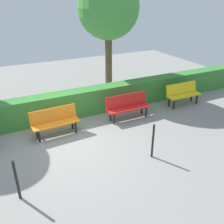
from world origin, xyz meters
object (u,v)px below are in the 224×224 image
bench_yellow (183,93)px  tree_near (108,9)px  bench_orange (55,121)px  bench_red (128,105)px

bench_yellow → tree_near: (1.96, -2.73, 3.02)m
bench_orange → tree_near: tree_near is taller
bench_red → bench_orange: bearing=0.5°
bench_yellow → bench_red: bearing=2.1°
bench_yellow → bench_orange: (5.15, 0.09, 0.00)m
bench_yellow → tree_near: tree_near is taller
bench_yellow → bench_red: 2.55m
tree_near → bench_red: bearing=78.1°
bench_red → tree_near: tree_near is taller
bench_orange → bench_yellow: bearing=178.2°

